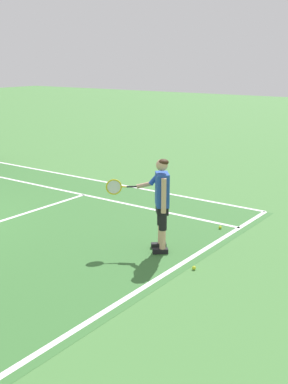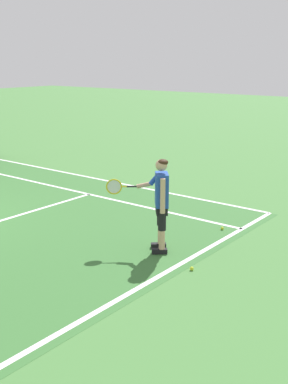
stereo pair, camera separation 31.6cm
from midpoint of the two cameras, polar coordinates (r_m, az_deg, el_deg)
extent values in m
cube|color=white|center=(7.22, -2.80, -12.93)|extent=(10.98, 0.10, 0.01)
cube|color=white|center=(13.52, -8.80, 0.45)|extent=(0.10, 10.79, 0.01)
cube|color=white|center=(14.46, -4.85, 1.54)|extent=(0.10, 10.79, 0.01)
cube|color=black|center=(8.95, 2.83, -6.88)|extent=(0.26, 0.28, 0.09)
cube|color=black|center=(9.21, 2.68, -6.23)|extent=(0.26, 0.28, 0.09)
cylinder|color=tan|center=(8.87, 3.11, -5.53)|extent=(0.11, 0.11, 0.36)
cylinder|color=black|center=(8.74, 3.15, -3.17)|extent=(0.14, 0.14, 0.41)
cylinder|color=tan|center=(9.13, 2.95, -4.91)|extent=(0.11, 0.11, 0.36)
cylinder|color=black|center=(9.00, 2.98, -2.61)|extent=(0.14, 0.14, 0.41)
cube|color=black|center=(8.82, 3.08, -1.87)|extent=(0.39, 0.37, 0.20)
cube|color=#234CAD|center=(8.73, 3.11, 0.27)|extent=(0.43, 0.41, 0.60)
cylinder|color=tan|center=(8.51, 3.25, -0.47)|extent=(0.09, 0.09, 0.62)
cylinder|color=#234CAD|center=(8.94, 2.39, 1.63)|extent=(0.24, 0.26, 0.29)
cylinder|color=tan|center=(9.00, 1.03, 0.81)|extent=(0.25, 0.27, 0.14)
sphere|color=tan|center=(8.62, 3.08, 3.13)|extent=(0.21, 0.21, 0.21)
ellipsoid|color=#382314|center=(8.62, 3.22, 3.45)|extent=(0.28, 0.28, 0.12)
cylinder|color=#232326|center=(9.01, -0.37, 0.64)|extent=(0.15, 0.17, 0.03)
cylinder|color=yellow|center=(9.01, -1.33, 0.63)|extent=(0.08, 0.09, 0.02)
torus|color=yellow|center=(9.01, -2.50, 0.62)|extent=(0.21, 0.24, 0.30)
cylinder|color=silver|center=(9.01, -2.50, 0.62)|extent=(0.16, 0.19, 0.25)
sphere|color=#CCE02D|center=(10.29, 9.94, -4.17)|extent=(0.07, 0.07, 0.07)
sphere|color=#CCE02D|center=(8.32, 6.66, -8.82)|extent=(0.07, 0.07, 0.07)
camera|label=1|loc=(0.16, -88.99, 0.27)|focal=45.96mm
camera|label=2|loc=(0.16, 91.01, -0.27)|focal=45.96mm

